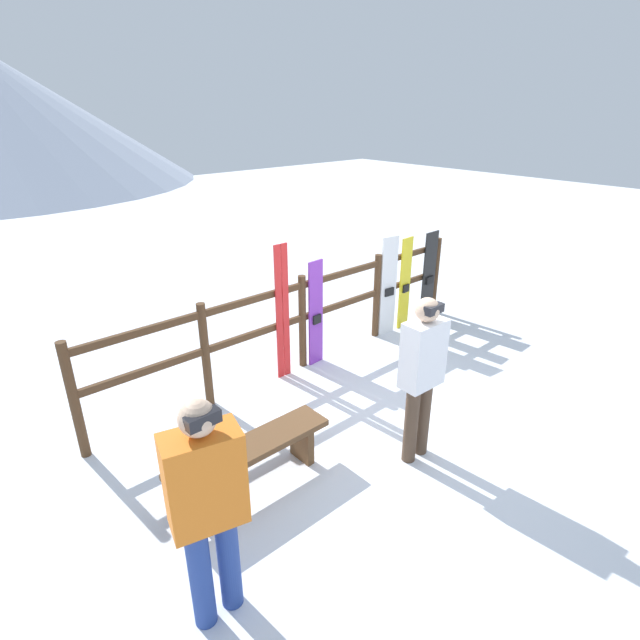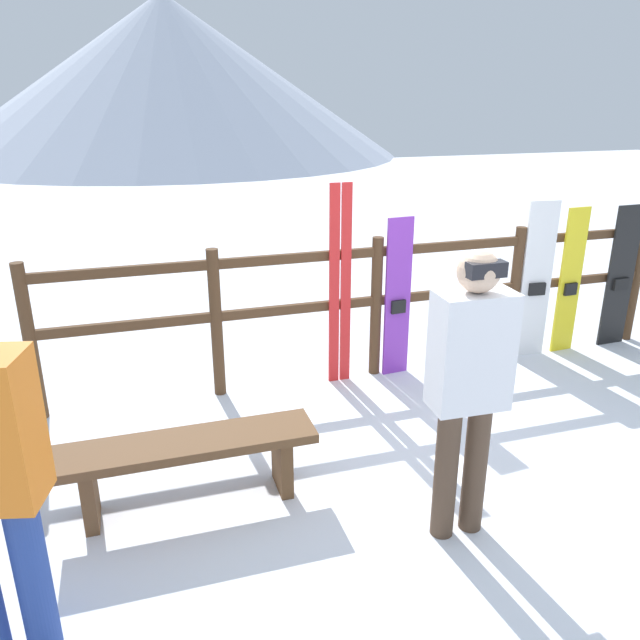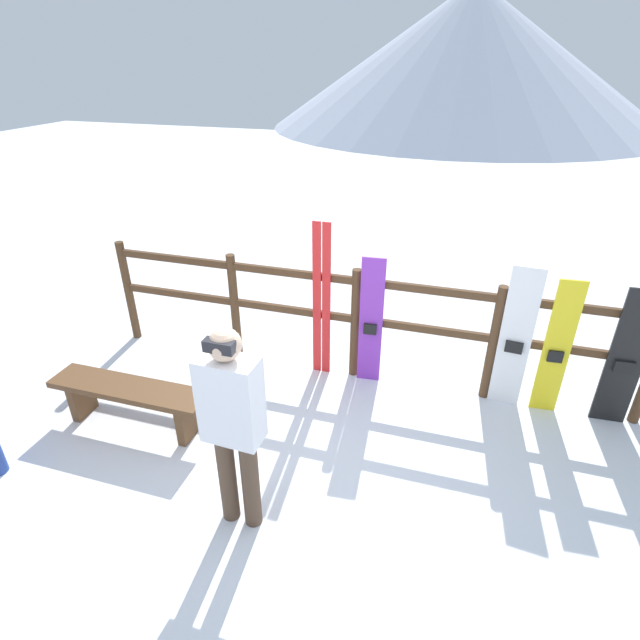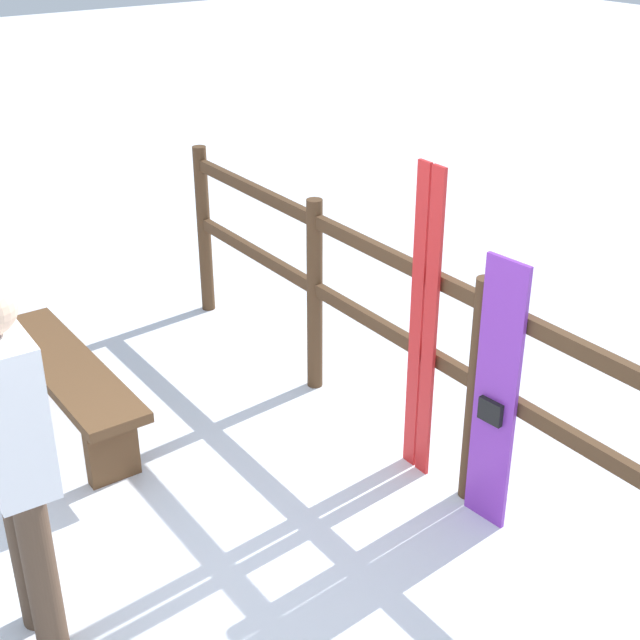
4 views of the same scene
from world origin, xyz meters
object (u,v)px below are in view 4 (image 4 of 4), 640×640
object	(u,v)px
snowboard_purple	(495,398)
person_white	(12,445)
ski_pair_red	(423,327)
bench	(68,379)

from	to	relation	value
snowboard_purple	person_white	bearing A→B (deg)	-104.22
person_white	ski_pair_red	xyz separation A→B (m)	(-0.00, 2.16, -0.12)
person_white	snowboard_purple	distance (m)	2.24
ski_pair_red	snowboard_purple	world-z (taller)	ski_pair_red
person_white	snowboard_purple	size ratio (longest dim) A/B	1.18
bench	snowboard_purple	xyz separation A→B (m)	(2.03, 1.44, 0.37)
bench	person_white	xyz separation A→B (m)	(1.48, -0.72, 0.65)
ski_pair_red	snowboard_purple	distance (m)	0.57
bench	ski_pair_red	size ratio (longest dim) A/B	0.89
bench	person_white	size ratio (longest dim) A/B	0.92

